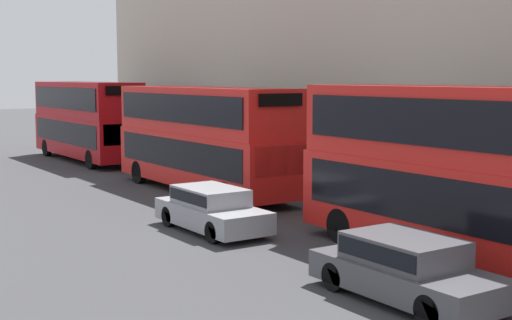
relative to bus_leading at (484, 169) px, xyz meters
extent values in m
cube|color=red|center=(0.00, 0.01, -1.00)|extent=(2.55, 11.02, 2.19)
cube|color=red|center=(0.00, 0.01, 1.05)|extent=(2.50, 10.80, 1.90)
cube|color=black|center=(0.00, 0.01, -0.74)|extent=(2.59, 10.14, 1.23)
cube|color=black|center=(0.00, 0.01, 1.14)|extent=(2.59, 10.14, 1.14)
cylinder|color=black|center=(-1.12, 3.92, -1.95)|extent=(0.30, 1.00, 1.00)
cylinder|color=black|center=(1.13, 3.92, -1.95)|extent=(0.30, 1.00, 1.00)
cube|color=red|center=(0.00, 13.77, -1.05)|extent=(2.55, 10.71, 2.09)
cube|color=red|center=(0.00, 13.77, 0.90)|extent=(2.50, 10.50, 1.82)
cube|color=black|center=(0.00, 13.77, -0.80)|extent=(2.59, 9.85, 1.17)
cube|color=black|center=(0.00, 13.77, 0.99)|extent=(2.59, 9.85, 1.09)
cube|color=black|center=(0.00, 8.44, -0.63)|extent=(2.17, 0.06, 1.05)
cube|color=black|center=(0.00, 8.44, 1.45)|extent=(1.78, 0.06, 0.44)
cylinder|color=black|center=(-1.12, 10.01, -1.95)|extent=(0.30, 1.00, 1.00)
cylinder|color=black|center=(1.13, 10.01, -1.95)|extent=(0.30, 1.00, 1.00)
cylinder|color=black|center=(-1.12, 17.52, -1.95)|extent=(0.30, 1.00, 1.00)
cylinder|color=black|center=(1.13, 17.52, -1.95)|extent=(0.30, 1.00, 1.00)
cube|color=#A80F14|center=(0.00, 26.90, -1.04)|extent=(2.55, 10.38, 2.11)
cube|color=#A80F14|center=(0.00, 26.90, 0.97)|extent=(2.50, 10.18, 1.91)
cube|color=black|center=(0.00, 26.90, -0.79)|extent=(2.59, 9.55, 1.18)
cube|color=black|center=(0.00, 26.90, 1.06)|extent=(2.59, 9.55, 1.15)
cube|color=black|center=(0.00, 21.74, -0.62)|extent=(2.17, 0.06, 1.05)
cube|color=black|center=(0.00, 21.74, 1.54)|extent=(1.78, 0.06, 0.46)
cylinder|color=black|center=(-1.12, 23.31, -1.95)|extent=(0.30, 1.00, 1.00)
cylinder|color=black|center=(1.13, 23.31, -1.95)|extent=(0.30, 1.00, 1.00)
cylinder|color=black|center=(-1.12, 30.49, -1.95)|extent=(0.30, 1.00, 1.00)
cylinder|color=black|center=(1.13, 30.49, -1.95)|extent=(0.30, 1.00, 1.00)
cube|color=#47474C|center=(-3.40, -0.83, -1.96)|extent=(1.85, 4.31, 0.61)
cube|color=#47474C|center=(-3.40, -0.72, -1.37)|extent=(1.63, 2.37, 0.57)
cube|color=black|center=(-3.40, -0.72, -1.35)|extent=(1.67, 2.25, 0.37)
cylinder|color=black|center=(-4.22, -2.21, -2.13)|extent=(0.22, 0.64, 0.64)
cylinder|color=black|center=(-2.58, -2.21, -2.13)|extent=(0.22, 0.64, 0.64)
cylinder|color=black|center=(-4.22, 0.55, -2.13)|extent=(0.22, 0.64, 0.64)
cylinder|color=black|center=(-2.58, 0.55, -2.13)|extent=(0.22, 0.64, 0.64)
cube|color=gray|center=(-3.40, 7.26, -1.95)|extent=(1.75, 4.30, 0.64)
cube|color=gray|center=(-3.40, 7.37, -1.36)|extent=(1.54, 2.37, 0.52)
cube|color=black|center=(-3.40, 7.37, -1.34)|extent=(1.58, 2.25, 0.34)
cylinder|color=black|center=(-4.17, 5.88, -2.13)|extent=(0.22, 0.64, 0.64)
cylinder|color=black|center=(-2.63, 5.88, -2.13)|extent=(0.22, 0.64, 0.64)
cylinder|color=black|center=(-4.17, 8.64, -2.13)|extent=(0.22, 0.64, 0.64)
cylinder|color=black|center=(-2.63, 8.64, -2.13)|extent=(0.22, 0.64, 0.64)
camera|label=1|loc=(-14.10, -11.13, 2.24)|focal=50.00mm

